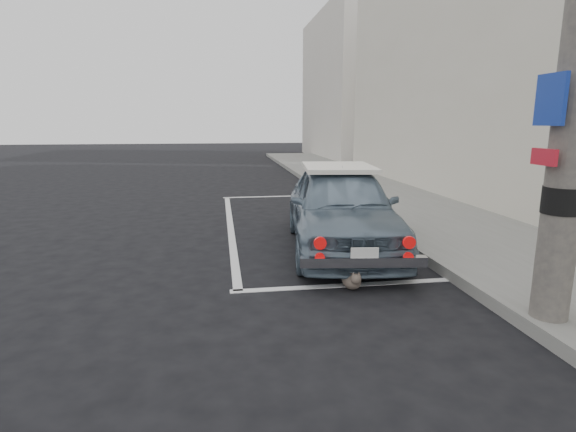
# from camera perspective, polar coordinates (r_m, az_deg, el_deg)

# --- Properties ---
(ground) EXTENTS (80.00, 80.00, 0.00)m
(ground) POSITION_cam_1_polar(r_m,az_deg,el_deg) (6.10, 2.00, -7.41)
(ground) COLOR black
(ground) RESTS_ON ground
(sidewalk) EXTENTS (2.80, 40.00, 0.15)m
(sidewalk) POSITION_cam_1_polar(r_m,az_deg,el_deg) (8.98, 20.01, -1.35)
(sidewalk) COLOR slate
(sidewalk) RESTS_ON ground
(shop_building) EXTENTS (3.50, 18.00, 7.00)m
(shop_building) POSITION_cam_1_polar(r_m,az_deg,el_deg) (12.26, 30.04, 17.22)
(shop_building) COLOR beige
(shop_building) RESTS_ON ground
(building_far) EXTENTS (3.50, 10.00, 8.00)m
(building_far) POSITION_cam_1_polar(r_m,az_deg,el_deg) (26.78, 7.73, 15.94)
(building_far) COLOR beige
(building_far) RESTS_ON ground
(pline_rear) EXTENTS (3.00, 0.12, 0.01)m
(pline_rear) POSITION_cam_1_polar(r_m,az_deg,el_deg) (5.75, 7.89, -8.68)
(pline_rear) COLOR silver
(pline_rear) RESTS_ON ground
(pline_front) EXTENTS (3.00, 0.12, 0.01)m
(pline_front) POSITION_cam_1_polar(r_m,az_deg,el_deg) (12.42, -1.28, 2.51)
(pline_front) COLOR silver
(pline_front) RESTS_ON ground
(pline_side) EXTENTS (0.12, 7.00, 0.01)m
(pline_side) POSITION_cam_1_polar(r_m,az_deg,el_deg) (8.89, -7.32, -1.32)
(pline_side) COLOR silver
(pline_side) RESTS_ON ground
(retro_coupe) EXTENTS (2.07, 4.13, 1.35)m
(retro_coupe) POSITION_cam_1_polar(r_m,az_deg,el_deg) (7.22, 6.73, 1.16)
(retro_coupe) COLOR slate
(retro_coupe) RESTS_ON ground
(cat) EXTENTS (0.24, 0.50, 0.27)m
(cat) POSITION_cam_1_polar(r_m,az_deg,el_deg) (5.60, 8.11, -7.99)
(cat) COLOR #655C4D
(cat) RESTS_ON ground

